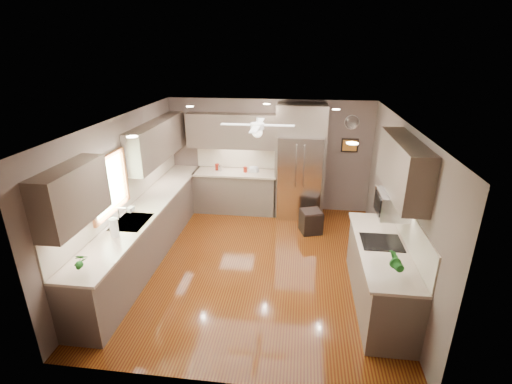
% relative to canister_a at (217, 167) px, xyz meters
% --- Properties ---
extents(floor, '(5.00, 5.00, 0.00)m').
position_rel_canister_a_xyz_m(floor, '(1.15, -2.25, -1.02)').
color(floor, '#461609').
rests_on(floor, ground).
extents(ceiling, '(5.00, 5.00, 0.00)m').
position_rel_canister_a_xyz_m(ceiling, '(1.15, -2.25, 1.48)').
color(ceiling, white).
rests_on(ceiling, ground).
extents(wall_back, '(4.50, 0.00, 4.50)m').
position_rel_canister_a_xyz_m(wall_back, '(1.15, 0.25, 0.23)').
color(wall_back, brown).
rests_on(wall_back, ground).
extents(wall_front, '(4.50, 0.00, 4.50)m').
position_rel_canister_a_xyz_m(wall_front, '(1.15, -4.75, 0.23)').
color(wall_front, brown).
rests_on(wall_front, ground).
extents(wall_left, '(0.00, 5.00, 5.00)m').
position_rel_canister_a_xyz_m(wall_left, '(-1.10, -2.25, 0.23)').
color(wall_left, brown).
rests_on(wall_left, ground).
extents(wall_right, '(0.00, 5.00, 5.00)m').
position_rel_canister_a_xyz_m(wall_right, '(3.40, -2.25, 0.23)').
color(wall_right, brown).
rests_on(wall_right, ground).
extents(canister_a, '(0.10, 0.10, 0.14)m').
position_rel_canister_a_xyz_m(canister_a, '(0.00, 0.00, 0.00)').
color(canister_a, maroon).
rests_on(canister_a, back_run).
extents(canister_b, '(0.10, 0.10, 0.13)m').
position_rel_canister_a_xyz_m(canister_b, '(0.07, -0.04, -0.01)').
color(canister_b, silver).
rests_on(canister_b, back_run).
extents(canister_d, '(0.11, 0.11, 0.13)m').
position_rel_canister_a_xyz_m(canister_d, '(0.65, -0.05, -0.02)').
color(canister_d, maroon).
rests_on(canister_d, back_run).
extents(soap_bottle, '(0.09, 0.09, 0.17)m').
position_rel_canister_a_xyz_m(soap_bottle, '(-0.91, -2.44, 0.00)').
color(soap_bottle, white).
rests_on(soap_bottle, left_run).
extents(potted_plant_left, '(0.19, 0.16, 0.30)m').
position_rel_canister_a_xyz_m(potted_plant_left, '(-0.79, -4.17, 0.07)').
color(potted_plant_left, '#1B5F1B').
rests_on(potted_plant_left, left_run).
extents(potted_plant_right, '(0.21, 0.19, 0.33)m').
position_rel_canister_a_xyz_m(potted_plant_right, '(3.06, -3.71, 0.09)').
color(potted_plant_right, '#1B5F1B').
rests_on(potted_plant_right, right_run).
extents(bowl, '(0.26, 0.26, 0.06)m').
position_rel_canister_a_xyz_m(bowl, '(0.83, -0.06, -0.05)').
color(bowl, '#BDAC8E').
rests_on(bowl, back_run).
extents(left_run, '(0.65, 4.70, 1.45)m').
position_rel_canister_a_xyz_m(left_run, '(-0.81, -2.10, -0.54)').
color(left_run, '#51423B').
rests_on(left_run, ground).
extents(back_run, '(1.85, 0.65, 1.45)m').
position_rel_canister_a_xyz_m(back_run, '(0.42, -0.04, -0.54)').
color(back_run, '#51423B').
rests_on(back_run, ground).
extents(uppers, '(4.50, 4.70, 0.95)m').
position_rel_canister_a_xyz_m(uppers, '(0.41, -1.54, 0.85)').
color(uppers, '#51423B').
rests_on(uppers, wall_left).
extents(window, '(0.05, 1.12, 0.92)m').
position_rel_canister_a_xyz_m(window, '(-1.07, -2.75, 0.53)').
color(window, '#BFF2B2').
rests_on(window, wall_left).
extents(sink, '(0.50, 0.70, 0.32)m').
position_rel_canister_a_xyz_m(sink, '(-0.78, -2.75, -0.11)').
color(sink, silver).
rests_on(sink, left_run).
extents(refrigerator, '(1.06, 0.75, 2.45)m').
position_rel_canister_a_xyz_m(refrigerator, '(1.85, -0.09, 0.17)').
color(refrigerator, silver).
rests_on(refrigerator, ground).
extents(right_run, '(0.70, 2.20, 1.45)m').
position_rel_canister_a_xyz_m(right_run, '(3.08, -3.04, -0.54)').
color(right_run, '#51423B').
rests_on(right_run, ground).
extents(microwave, '(0.43, 0.55, 0.34)m').
position_rel_canister_a_xyz_m(microwave, '(3.17, -2.80, 0.46)').
color(microwave, silver).
rests_on(microwave, wall_right).
extents(ceiling_fan, '(1.18, 1.18, 0.32)m').
position_rel_canister_a_xyz_m(ceiling_fan, '(1.15, -1.95, 1.31)').
color(ceiling_fan, white).
rests_on(ceiling_fan, ceiling).
extents(recessed_lights, '(2.84, 3.14, 0.01)m').
position_rel_canister_a_xyz_m(recessed_lights, '(1.11, -1.85, 1.47)').
color(recessed_lights, white).
rests_on(recessed_lights, ceiling).
extents(wall_clock, '(0.30, 0.03, 0.30)m').
position_rel_canister_a_xyz_m(wall_clock, '(2.90, 0.24, 1.03)').
color(wall_clock, white).
rests_on(wall_clock, wall_back).
extents(framed_print, '(0.36, 0.03, 0.30)m').
position_rel_canister_a_xyz_m(framed_print, '(2.90, 0.23, 0.53)').
color(framed_print, black).
rests_on(framed_print, wall_back).
extents(stool, '(0.50, 0.50, 0.47)m').
position_rel_canister_a_xyz_m(stool, '(2.12, -0.92, -0.78)').
color(stool, black).
rests_on(stool, ground).
extents(paper_towel, '(0.12, 0.12, 0.31)m').
position_rel_canister_a_xyz_m(paper_towel, '(-0.81, -3.24, 0.06)').
color(paper_towel, white).
rests_on(paper_towel, left_run).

